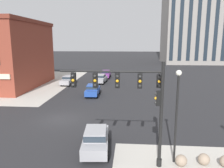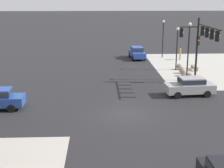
{
  "view_description": "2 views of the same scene",
  "coord_description": "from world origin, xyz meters",
  "px_view_note": "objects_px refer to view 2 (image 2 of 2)",
  "views": [
    {
      "loc": [
        6.99,
        -21.04,
        7.82
      ],
      "look_at": [
        4.91,
        4.9,
        2.83
      ],
      "focal_mm": 35.45,
      "sensor_mm": 36.0,
      "label": 1
    },
    {
      "loc": [
        -23.86,
        2.15,
        8.95
      ],
      "look_at": [
        1.68,
        1.01,
        1.97
      ],
      "focal_mm": 53.02,
      "sensor_mm": 36.0,
      "label": 2
    }
  ],
  "objects_px": {
    "street_lamp_corner_near": "(189,45)",
    "car_main_northbound_far": "(190,86)",
    "street_lamp_corner_far": "(163,34)",
    "car_main_northbound_near": "(137,52)",
    "bollard_sphere_curb_b": "(184,73)",
    "bollard_sphere_curb_c": "(182,70)",
    "pedestrian_near_bench": "(180,53)",
    "street_lamp_mid_sidewalk": "(177,43)",
    "traffic_signal_main": "(201,41)",
    "bollard_sphere_curb_a": "(190,76)",
    "bench_near_signal": "(194,67)",
    "bollard_sphere_curb_d": "(180,67)"
  },
  "relations": [
    {
      "from": "bench_near_signal",
      "to": "traffic_signal_main",
      "type": "bearing_deg",
      "value": 166.17
    },
    {
      "from": "traffic_signal_main",
      "to": "street_lamp_mid_sidewalk",
      "type": "bearing_deg",
      "value": 2.95
    },
    {
      "from": "street_lamp_corner_near",
      "to": "car_main_northbound_far",
      "type": "relative_size",
      "value": 1.35
    },
    {
      "from": "bollard_sphere_curb_b",
      "to": "bollard_sphere_curb_a",
      "type": "bearing_deg",
      "value": -169.44
    },
    {
      "from": "traffic_signal_main",
      "to": "street_lamp_corner_far",
      "type": "bearing_deg",
      "value": 1.69
    },
    {
      "from": "bollard_sphere_curb_a",
      "to": "street_lamp_corner_far",
      "type": "xyz_separation_m",
      "value": [
        13.03,
        0.51,
        2.98
      ]
    },
    {
      "from": "bollard_sphere_curb_c",
      "to": "bollard_sphere_curb_d",
      "type": "relative_size",
      "value": 1.0
    },
    {
      "from": "bollard_sphere_curb_b",
      "to": "street_lamp_corner_far",
      "type": "height_order",
      "value": "street_lamp_corner_far"
    },
    {
      "from": "bollard_sphere_curb_b",
      "to": "bollard_sphere_curb_c",
      "type": "distance_m",
      "value": 1.32
    },
    {
      "from": "street_lamp_corner_far",
      "to": "car_main_northbound_far",
      "type": "height_order",
      "value": "street_lamp_corner_far"
    },
    {
      "from": "bollard_sphere_curb_b",
      "to": "car_main_northbound_far",
      "type": "height_order",
      "value": "car_main_northbound_far"
    },
    {
      "from": "bench_near_signal",
      "to": "street_lamp_corner_near",
      "type": "bearing_deg",
      "value": 155.25
    },
    {
      "from": "traffic_signal_main",
      "to": "bollard_sphere_curb_c",
      "type": "height_order",
      "value": "traffic_signal_main"
    },
    {
      "from": "bollard_sphere_curb_c",
      "to": "street_lamp_corner_far",
      "type": "xyz_separation_m",
      "value": [
        10.22,
        0.38,
        2.98
      ]
    },
    {
      "from": "bollard_sphere_curb_b",
      "to": "traffic_signal_main",
      "type": "bearing_deg",
      "value": -176.95
    },
    {
      "from": "bollard_sphere_curb_d",
      "to": "street_lamp_corner_far",
      "type": "xyz_separation_m",
      "value": [
        8.23,
        0.55,
        2.98
      ]
    },
    {
      "from": "traffic_signal_main",
      "to": "street_lamp_corner_far",
      "type": "relative_size",
      "value": 1.25
    },
    {
      "from": "car_main_northbound_near",
      "to": "car_main_northbound_far",
      "type": "height_order",
      "value": "same"
    },
    {
      "from": "bollard_sphere_curb_d",
      "to": "bench_near_signal",
      "type": "xyz_separation_m",
      "value": [
        -0.23,
        -1.77,
        -0.05
      ]
    },
    {
      "from": "pedestrian_near_bench",
      "to": "street_lamp_mid_sidewalk",
      "type": "bearing_deg",
      "value": 161.9
    },
    {
      "from": "car_main_northbound_near",
      "to": "car_main_northbound_far",
      "type": "xyz_separation_m",
      "value": [
        -17.9,
        -2.72,
        0.0
      ]
    },
    {
      "from": "street_lamp_corner_far",
      "to": "bollard_sphere_curb_d",
      "type": "bearing_deg",
      "value": -176.19
    },
    {
      "from": "bollard_sphere_curb_a",
      "to": "car_main_northbound_near",
      "type": "bearing_deg",
      "value": 19.55
    },
    {
      "from": "bollard_sphere_curb_d",
      "to": "street_lamp_corner_far",
      "type": "relative_size",
      "value": 0.14
    },
    {
      "from": "street_lamp_mid_sidewalk",
      "to": "traffic_signal_main",
      "type": "bearing_deg",
      "value": -177.05
    },
    {
      "from": "traffic_signal_main",
      "to": "bollard_sphere_curb_a",
      "type": "distance_m",
      "value": 5.12
    },
    {
      "from": "street_lamp_corner_near",
      "to": "street_lamp_corner_far",
      "type": "height_order",
      "value": "street_lamp_corner_near"
    },
    {
      "from": "bollard_sphere_curb_a",
      "to": "bollard_sphere_curb_c",
      "type": "bearing_deg",
      "value": 2.63
    },
    {
      "from": "street_lamp_corner_near",
      "to": "car_main_northbound_near",
      "type": "height_order",
      "value": "street_lamp_corner_near"
    },
    {
      "from": "traffic_signal_main",
      "to": "bollard_sphere_curb_c",
      "type": "bearing_deg",
      "value": 0.86
    },
    {
      "from": "car_main_northbound_far",
      "to": "pedestrian_near_bench",
      "type": "bearing_deg",
      "value": -10.85
    },
    {
      "from": "street_lamp_corner_far",
      "to": "street_lamp_corner_near",
      "type": "bearing_deg",
      "value": -179.78
    },
    {
      "from": "bollard_sphere_curb_c",
      "to": "car_main_northbound_far",
      "type": "height_order",
      "value": "car_main_northbound_far"
    },
    {
      "from": "bollard_sphere_curb_b",
      "to": "bench_near_signal",
      "type": "relative_size",
      "value": 0.41
    },
    {
      "from": "traffic_signal_main",
      "to": "car_main_northbound_far",
      "type": "bearing_deg",
      "value": 150.85
    },
    {
      "from": "car_main_northbound_near",
      "to": "car_main_northbound_far",
      "type": "distance_m",
      "value": 18.1
    },
    {
      "from": "street_lamp_corner_far",
      "to": "car_main_northbound_near",
      "type": "xyz_separation_m",
      "value": [
        -0.87,
        3.81,
        -2.44
      ]
    },
    {
      "from": "bollard_sphere_curb_b",
      "to": "car_main_northbound_near",
      "type": "distance_m",
      "value": 11.41
    },
    {
      "from": "bollard_sphere_curb_b",
      "to": "bollard_sphere_curb_c",
      "type": "bearing_deg",
      "value": -6.53
    },
    {
      "from": "bollard_sphere_curb_a",
      "to": "car_main_northbound_far",
      "type": "relative_size",
      "value": 0.16
    },
    {
      "from": "bollard_sphere_curb_d",
      "to": "street_lamp_corner_far",
      "type": "bearing_deg",
      "value": 3.81
    },
    {
      "from": "bench_near_signal",
      "to": "car_main_northbound_far",
      "type": "bearing_deg",
      "value": 161.71
    },
    {
      "from": "pedestrian_near_bench",
      "to": "street_lamp_mid_sidewalk",
      "type": "distance_m",
      "value": 6.98
    },
    {
      "from": "pedestrian_near_bench",
      "to": "street_lamp_corner_near",
      "type": "distance_m",
      "value": 11.87
    },
    {
      "from": "bollard_sphere_curb_c",
      "to": "pedestrian_near_bench",
      "type": "relative_size",
      "value": 0.46
    },
    {
      "from": "pedestrian_near_bench",
      "to": "street_lamp_mid_sidewalk",
      "type": "relative_size",
      "value": 0.32
    },
    {
      "from": "bollard_sphere_curb_d",
      "to": "car_main_northbound_far",
      "type": "height_order",
      "value": "car_main_northbound_far"
    },
    {
      "from": "bollard_sphere_curb_c",
      "to": "street_lamp_mid_sidewalk",
      "type": "relative_size",
      "value": 0.15
    },
    {
      "from": "car_main_northbound_far",
      "to": "bollard_sphere_curb_b",
      "type": "bearing_deg",
      "value": -10.33
    },
    {
      "from": "bollard_sphere_curb_b",
      "to": "street_lamp_mid_sidewalk",
      "type": "relative_size",
      "value": 0.15
    }
  ]
}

